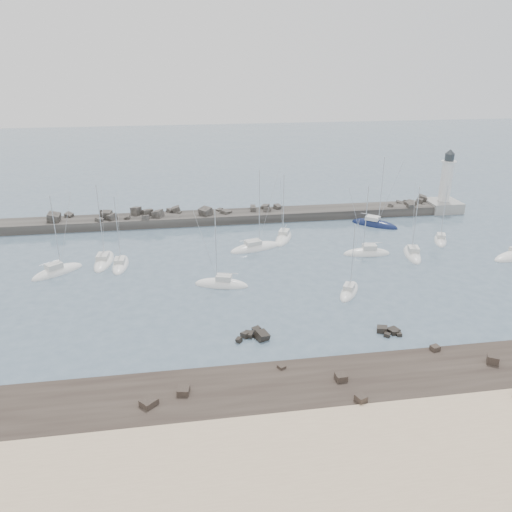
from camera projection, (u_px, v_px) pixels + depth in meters
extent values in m
plane|color=#496073|center=(268.00, 300.00, 72.18)|extent=(400.00, 400.00, 0.00)
cube|color=beige|center=(334.00, 467.00, 42.85)|extent=(140.00, 14.00, 1.00)
cube|color=black|center=(306.00, 394.00, 52.01)|extent=(140.00, 12.00, 0.70)
cube|color=black|center=(183.00, 390.00, 51.53)|extent=(1.44, 1.55, 0.67)
cube|color=black|center=(282.00, 367.00, 55.79)|extent=(1.02, 1.06, 0.31)
cube|color=black|center=(361.00, 399.00, 50.23)|extent=(1.28, 1.33, 0.75)
cube|color=black|center=(341.00, 377.00, 53.67)|extent=(1.23, 1.24, 0.69)
cube|color=black|center=(493.00, 360.00, 56.48)|extent=(1.60, 1.52, 0.98)
cube|color=black|center=(149.00, 402.00, 49.79)|extent=(2.03, 2.02, 0.64)
cube|color=black|center=(435.00, 348.00, 59.15)|extent=(1.21, 1.12, 0.54)
cube|color=black|center=(263.00, 334.00, 62.98)|extent=(0.70, 0.78, 0.72)
cube|color=black|center=(249.00, 335.00, 62.63)|extent=(1.53, 1.48, 1.02)
cube|color=black|center=(257.00, 331.00, 63.98)|extent=(1.33, 1.17, 1.08)
cube|color=black|center=(245.00, 335.00, 62.61)|extent=(1.38, 1.48, 0.92)
cube|color=black|center=(239.00, 340.00, 61.41)|extent=(1.03, 0.95, 0.80)
cube|color=black|center=(262.00, 337.00, 62.15)|extent=(2.12, 2.12, 1.71)
cube|color=black|center=(387.00, 335.00, 62.67)|extent=(1.04, 1.00, 0.54)
cube|color=black|center=(399.00, 334.00, 62.93)|extent=(0.79, 0.90, 0.53)
cube|color=black|center=(394.00, 334.00, 63.23)|extent=(1.07, 0.99, 0.96)
cube|color=black|center=(382.00, 329.00, 63.85)|extent=(1.77, 1.90, 0.99)
cube|color=black|center=(393.00, 331.00, 63.82)|extent=(1.66, 1.67, 0.87)
cube|color=#312F2C|center=(202.00, 221.00, 105.87)|extent=(115.00, 6.00, 3.20)
cube|color=#312F2C|center=(391.00, 206.00, 110.26)|extent=(1.69, 1.57, 1.32)
cube|color=#312F2C|center=(69.00, 215.00, 103.22)|extent=(1.99, 2.03, 1.50)
cube|color=#312F2C|center=(440.00, 203.00, 112.55)|extent=(1.46, 1.32, 1.42)
cube|color=#312F2C|center=(253.00, 210.00, 106.86)|extent=(1.31, 1.27, 1.14)
cube|color=#312F2C|center=(127.00, 218.00, 102.02)|extent=(1.35, 1.28, 1.38)
cube|color=#312F2C|center=(146.00, 218.00, 101.53)|extent=(1.62, 1.71, 1.57)
cube|color=#312F2C|center=(107.00, 216.00, 102.30)|extent=(2.35, 2.33, 2.17)
cube|color=#312F2C|center=(206.00, 212.00, 104.42)|extent=(3.33, 3.37, 2.18)
cube|color=#312F2C|center=(278.00, 208.00, 108.93)|extent=(1.45, 1.65, 1.04)
cube|color=#312F2C|center=(226.00, 213.00, 105.83)|extent=(2.80, 2.61, 1.72)
cube|color=#312F2C|center=(411.00, 204.00, 111.76)|extent=(2.97, 2.97, 1.77)
cube|color=#312F2C|center=(220.00, 211.00, 107.58)|extent=(1.90, 1.78, 1.53)
cube|color=#312F2C|center=(420.00, 201.00, 112.95)|extent=(1.90, 1.86, 1.24)
cube|color=#312F2C|center=(104.00, 213.00, 103.69)|extent=(2.12, 2.15, 2.01)
cube|color=#312F2C|center=(253.00, 207.00, 109.05)|extent=(1.32, 1.51, 1.03)
cube|color=#312F2C|center=(278.00, 207.00, 108.72)|extent=(1.96, 2.07, 1.32)
cube|color=#312F2C|center=(158.00, 215.00, 103.19)|extent=(2.94, 2.85, 2.44)
cube|color=#312F2C|center=(267.00, 210.00, 107.07)|extent=(2.11, 2.32, 1.79)
cube|color=#312F2C|center=(265.00, 208.00, 109.05)|extent=(2.34, 2.19, 1.72)
cube|color=#312F2C|center=(54.00, 218.00, 100.09)|extent=(2.84, 2.51, 2.72)
cube|color=#312F2C|center=(171.00, 211.00, 106.54)|extent=(2.07, 1.96, 1.30)
cube|color=#312F2C|center=(399.00, 203.00, 113.22)|extent=(1.59, 1.45, 1.45)
cube|color=#312F2C|center=(136.00, 211.00, 104.43)|extent=(2.47, 2.50, 2.05)
cube|color=#312F2C|center=(148.00, 213.00, 104.34)|extent=(2.54, 2.54, 1.95)
cube|color=#312F2C|center=(411.00, 206.00, 109.51)|extent=(1.57, 1.63, 1.60)
cube|color=#312F2C|center=(422.00, 206.00, 112.15)|extent=(1.43, 1.49, 1.01)
cube|color=#312F2C|center=(422.00, 199.00, 114.54)|extent=(2.52, 2.49, 2.28)
cube|color=#312F2C|center=(406.00, 203.00, 112.88)|extent=(1.84, 2.02, 1.69)
cube|color=#312F2C|center=(112.00, 218.00, 101.37)|extent=(2.53, 2.19, 2.20)
cube|color=#312F2C|center=(204.00, 211.00, 106.00)|extent=(2.07, 1.83, 1.74)
cube|color=#312F2C|center=(443.00, 202.00, 112.70)|extent=(2.09, 2.35, 1.82)
cube|color=#312F2C|center=(99.00, 221.00, 100.57)|extent=(2.04, 1.84, 1.50)
cube|color=#312F2C|center=(179.00, 213.00, 105.79)|extent=(1.50, 1.34, 0.85)
cube|color=#312F2C|center=(177.00, 218.00, 103.45)|extent=(1.53, 1.51, 0.99)
cube|color=#312F2C|center=(176.00, 210.00, 106.40)|extent=(1.93, 1.61, 1.88)
cube|color=gray|center=(442.00, 207.00, 113.39)|extent=(7.00, 7.00, 3.00)
cylinder|color=white|center=(446.00, 181.00, 111.15)|extent=(2.50, 2.50, 9.00)
cylinder|color=white|center=(449.00, 161.00, 109.49)|extent=(3.20, 3.20, 0.25)
cylinder|color=#2F3438|center=(449.00, 157.00, 109.17)|extent=(2.00, 2.00, 1.60)
cone|color=#2F3438|center=(450.00, 151.00, 108.68)|extent=(2.20, 2.20, 1.00)
ellipsoid|color=white|center=(58.00, 273.00, 80.98)|extent=(8.44, 7.63, 2.36)
cube|color=silver|center=(54.00, 266.00, 80.15)|extent=(3.00, 2.91, 0.80)
cylinder|color=silver|center=(55.00, 232.00, 78.89)|extent=(0.14, 0.14, 11.76)
cylinder|color=silver|center=(49.00, 263.00, 79.45)|extent=(2.76, 2.31, 0.11)
ellipsoid|color=white|center=(121.00, 265.00, 83.82)|extent=(2.81, 8.21, 2.00)
cube|color=silver|center=(120.00, 260.00, 83.01)|extent=(1.72, 2.33, 0.62)
cylinder|color=silver|center=(117.00, 229.00, 82.05)|extent=(0.11, 0.11, 10.97)
cylinder|color=silver|center=(119.00, 258.00, 82.27)|extent=(0.21, 3.25, 0.09)
ellipsoid|color=white|center=(104.00, 262.00, 85.18)|extent=(3.66, 9.37, 2.25)
cube|color=silver|center=(103.00, 256.00, 84.27)|extent=(2.07, 2.72, 0.69)
cylinder|color=silver|center=(100.00, 221.00, 83.19)|extent=(0.12, 0.12, 12.35)
cylinder|color=silver|center=(101.00, 254.00, 83.43)|extent=(0.43, 3.65, 0.10)
ellipsoid|color=white|center=(255.00, 249.00, 91.16)|extent=(10.44, 6.02, 2.32)
cube|color=silver|center=(253.00, 242.00, 90.45)|extent=(3.28, 2.77, 0.68)
cylinder|color=silver|center=(259.00, 207.00, 88.61)|extent=(0.12, 0.12, 13.46)
cylinder|color=silver|center=(249.00, 240.00, 89.93)|extent=(3.82, 1.33, 0.10)
ellipsoid|color=white|center=(221.00, 285.00, 76.61)|extent=(8.74, 4.87, 2.29)
cube|color=silver|center=(224.00, 277.00, 76.05)|extent=(2.72, 2.28, 0.77)
cylinder|color=silver|center=(216.00, 245.00, 74.23)|extent=(0.13, 0.13, 11.27)
cylinder|color=silver|center=(228.00, 273.00, 75.71)|extent=(3.23, 1.06, 0.11)
ellipsoid|color=white|center=(283.00, 239.00, 95.93)|extent=(5.90, 9.06, 2.25)
cube|color=silver|center=(284.00, 232.00, 95.83)|extent=(2.57, 2.93, 0.73)
cylinder|color=silver|center=(283.00, 206.00, 92.76)|extent=(0.12, 0.12, 11.75)
cylinder|color=silver|center=(285.00, 227.00, 96.13)|extent=(1.47, 3.24, 0.10)
ellipsoid|color=white|center=(349.00, 292.00, 74.32)|extent=(5.64, 7.28, 1.92)
cube|color=silver|center=(349.00, 286.00, 73.59)|extent=(2.28, 2.47, 0.64)
cylinder|color=silver|center=(353.00, 256.00, 72.70)|extent=(0.11, 0.11, 9.68)
cylinder|color=silver|center=(349.00, 284.00, 72.94)|extent=(1.57, 2.50, 0.09)
ellipsoid|color=#0F1941|center=(374.00, 225.00, 103.78)|extent=(9.43, 8.68, 2.44)
cube|color=silver|center=(373.00, 218.00, 103.49)|extent=(3.37, 3.29, 0.76)
cylinder|color=silver|center=(382.00, 190.00, 100.53)|extent=(0.13, 0.13, 13.23)
cylinder|color=silver|center=(370.00, 214.00, 103.56)|extent=(3.05, 2.63, 0.11)
ellipsoid|color=white|center=(367.00, 254.00, 88.62)|extent=(8.58, 3.41, 2.32)
cube|color=silver|center=(370.00, 247.00, 88.12)|extent=(2.50, 1.91, 0.80)
cylinder|color=silver|center=(366.00, 219.00, 86.10)|extent=(0.14, 0.14, 11.29)
cylinder|color=silver|center=(373.00, 243.00, 87.87)|extent=(3.34, 0.45, 0.11)
ellipsoid|color=white|center=(412.00, 255.00, 88.05)|extent=(4.46, 8.73, 2.32)
cube|color=silver|center=(414.00, 249.00, 87.14)|extent=(2.18, 2.67, 0.79)
cylinder|color=silver|center=(416.00, 218.00, 86.19)|extent=(0.14, 0.14, 11.28)
cylinder|color=silver|center=(415.00, 246.00, 86.33)|extent=(0.89, 3.28, 0.11)
ellipsoid|color=white|center=(440.00, 241.00, 94.90)|extent=(5.10, 7.50, 2.02)
cube|color=silver|center=(441.00, 236.00, 94.13)|extent=(2.18, 2.45, 0.69)
cylinder|color=silver|center=(444.00, 211.00, 93.27)|extent=(0.12, 0.12, 9.76)
cylinder|color=silver|center=(442.00, 233.00, 93.44)|extent=(1.32, 2.66, 0.10)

